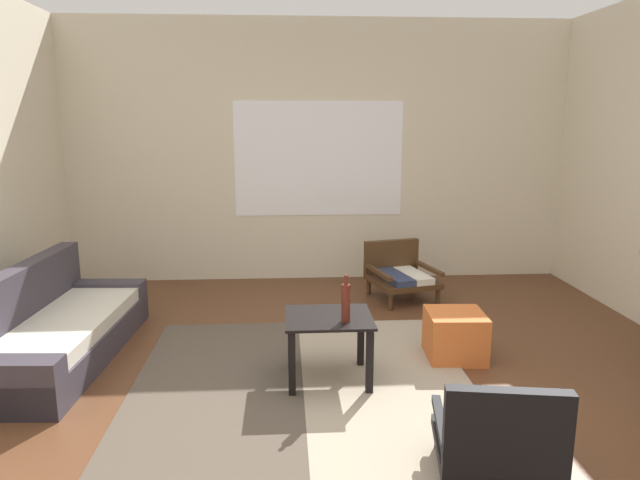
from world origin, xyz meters
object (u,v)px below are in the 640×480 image
Objects in this scene: ottoman_orange at (455,335)px; glass_bottle at (346,302)px; couch at (54,331)px; armchair_by_window at (399,272)px; armchair_striped_foreground at (498,440)px; coffee_table at (328,330)px.

glass_bottle reaches higher than ottoman_orange.
couch is 6.08× the size of glass_bottle.
armchair_striped_foreground reaches higher than armchair_by_window.
armchair_striped_foreground is 1.55× the size of ottoman_orange.
ottoman_orange is (2.87, -0.16, -0.04)m from couch.
glass_bottle reaches higher than couch.
coffee_table is 1.95m from armchair_by_window.
armchair_striped_foreground is at bearing -61.88° from glass_bottle.
coffee_table is 1.00m from ottoman_orange.
coffee_table is 0.27m from glass_bottle.
coffee_table is 1.38m from armchair_striped_foreground.
coffee_table is 1.41× the size of ottoman_orange.
couch is 3.10m from armchair_striped_foreground.
couch is 2.57× the size of armchair_by_window.
coffee_table is at bearing 119.76° from armchair_striped_foreground.
glass_bottle is (-0.58, 1.09, 0.32)m from armchair_striped_foreground.
couch is at bearing 176.84° from ottoman_orange.
coffee_table is 1.86× the size of glass_bottle.
couch is at bearing 164.28° from glass_bottle.
ottoman_orange is 1.32× the size of glass_bottle.
glass_bottle reaches higher than armchair_striped_foreground.
armchair_by_window reaches higher than ottoman_orange.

